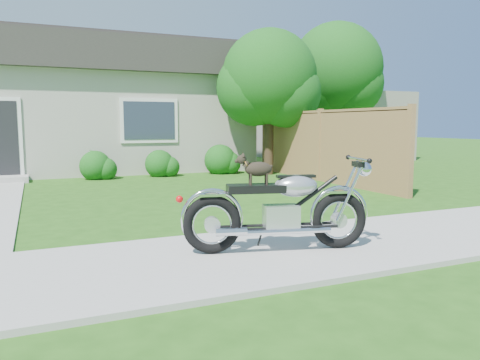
# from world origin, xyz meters

# --- Properties ---
(ground) EXTENTS (80.00, 80.00, 0.00)m
(ground) POSITION_xyz_m (0.00, 0.00, 0.00)
(ground) COLOR #235114
(ground) RESTS_ON ground
(sidewalk) EXTENTS (24.00, 2.20, 0.04)m
(sidewalk) POSITION_xyz_m (0.00, 0.00, 0.02)
(sidewalk) COLOR #9E9B93
(sidewalk) RESTS_ON ground
(house) EXTENTS (12.60, 7.03, 4.50)m
(house) POSITION_xyz_m (-0.00, 11.99, 2.16)
(house) COLOR #A9A499
(house) RESTS_ON ground
(fence) EXTENTS (0.12, 6.62, 1.90)m
(fence) POSITION_xyz_m (6.30, 5.75, 0.94)
(fence) COLOR olive
(fence) RESTS_ON ground
(tree_near) EXTENTS (2.81, 2.78, 4.27)m
(tree_near) POSITION_xyz_m (5.91, 7.64, 2.74)
(tree_near) COLOR #3D2B1C
(tree_near) RESTS_ON ground
(tree_far) EXTENTS (3.46, 3.46, 5.31)m
(tree_far) POSITION_xyz_m (10.07, 10.24, 3.41)
(tree_far) COLOR #3D2B1C
(tree_far) RESTS_ON ground
(shrub_row) EXTENTS (11.02, 1.03, 1.03)m
(shrub_row) POSITION_xyz_m (-0.60, 8.50, 0.40)
(shrub_row) COLOR #165015
(shrub_row) RESTS_ON ground
(potted_plant_right) EXTENTS (0.56, 0.56, 0.80)m
(potted_plant_right) POSITION_xyz_m (0.90, 8.55, 0.40)
(potted_plant_right) COLOR #256F1E
(potted_plant_right) RESTS_ON ground
(motorcycle_with_dog) EXTENTS (2.19, 0.85, 1.12)m
(motorcycle_with_dog) POSITION_xyz_m (1.95, -0.07, 0.54)
(motorcycle_with_dog) COLOR black
(motorcycle_with_dog) RESTS_ON sidewalk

